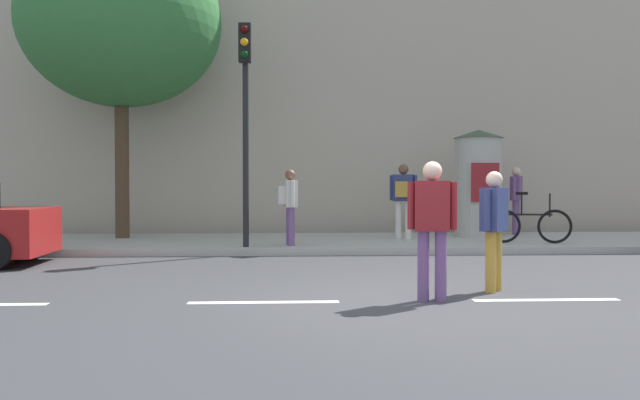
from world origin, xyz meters
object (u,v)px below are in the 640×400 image
at_px(pedestrian_in_dark_shirt, 494,222).
at_px(pedestrian_near_pole, 516,195).
at_px(poster_column, 478,182).
at_px(pedestrian_in_red_top, 403,194).
at_px(traffic_light, 245,98).
at_px(pedestrian_with_backpack, 289,200).
at_px(pedestrian_in_light_jacket, 432,220).
at_px(street_tree, 121,22).
at_px(bicycle_leaning, 529,225).

height_order(pedestrian_in_dark_shirt, pedestrian_near_pole, pedestrian_near_pole).
xyz_separation_m(poster_column, pedestrian_in_red_top, (-1.90, -0.54, -0.27)).
bearing_deg(traffic_light, pedestrian_with_backpack, 24.63).
bearing_deg(traffic_light, pedestrian_in_light_jacket, -63.79).
height_order(traffic_light, street_tree, street_tree).
xyz_separation_m(poster_column, bicycle_leaning, (0.57, -1.79, -0.91)).
height_order(traffic_light, pedestrian_in_dark_shirt, traffic_light).
relative_size(traffic_light, poster_column, 1.72).
relative_size(pedestrian_near_pole, bicycle_leaning, 0.96).
bearing_deg(traffic_light, bicycle_leaning, 5.98).
bearing_deg(pedestrian_in_dark_shirt, pedestrian_with_backpack, 118.22).
height_order(traffic_light, pedestrian_near_pole, traffic_light).
height_order(pedestrian_in_dark_shirt, pedestrian_with_backpack, pedestrian_with_backpack).
bearing_deg(pedestrian_in_red_top, street_tree, 174.99).
bearing_deg(bicycle_leaning, pedestrian_in_red_top, 153.24).
height_order(street_tree, bicycle_leaning, street_tree).
bearing_deg(street_tree, pedestrian_with_backpack, -27.70).
distance_m(street_tree, pedestrian_in_light_jacket, 10.40).
relative_size(poster_column, pedestrian_in_light_jacket, 1.52).
distance_m(street_tree, pedestrian_in_red_top, 7.66).
distance_m(pedestrian_near_pole, bicycle_leaning, 2.56).
relative_size(street_tree, pedestrian_in_light_jacket, 4.16).
bearing_deg(pedestrian_near_pole, street_tree, -176.37).
xyz_separation_m(pedestrian_in_red_top, pedestrian_near_pole, (3.05, 1.18, -0.05)).
bearing_deg(street_tree, bicycle_leaning, -11.44).
xyz_separation_m(poster_column, pedestrian_in_light_jacket, (-2.81, -7.67, -0.46)).
distance_m(poster_column, pedestrian_in_light_jacket, 8.18).
bearing_deg(pedestrian_in_light_jacket, street_tree, 126.13).
height_order(pedestrian_near_pole, bicycle_leaning, pedestrian_near_pole).
bearing_deg(pedestrian_with_backpack, pedestrian_near_pole, 25.10).
height_order(pedestrian_in_light_jacket, pedestrian_in_red_top, pedestrian_in_red_top).
bearing_deg(pedestrian_with_backpack, pedestrian_in_red_top, 29.43).
xyz_separation_m(traffic_light, bicycle_leaning, (5.96, 0.62, -2.57)).
height_order(traffic_light, poster_column, traffic_light).
xyz_separation_m(pedestrian_in_light_jacket, pedestrian_in_dark_shirt, (0.96, 0.66, -0.07)).
distance_m(street_tree, pedestrian_in_dark_shirt, 10.53).
relative_size(poster_column, bicycle_leaning, 1.46).
relative_size(traffic_light, pedestrian_near_pole, 2.62).
xyz_separation_m(street_tree, pedestrian_with_backpack, (3.90, -2.05, -4.09)).
relative_size(poster_column, pedestrian_near_pole, 1.52).
bearing_deg(traffic_light, street_tree, 141.12).
distance_m(pedestrian_in_red_top, bicycle_leaning, 2.85).
xyz_separation_m(poster_column, pedestrian_in_dark_shirt, (-1.84, -7.01, -0.53)).
height_order(street_tree, pedestrian_near_pole, street_tree).
bearing_deg(pedestrian_near_pole, poster_column, -151.04).
distance_m(traffic_light, pedestrian_in_red_top, 4.40).
bearing_deg(street_tree, pedestrian_near_pole, 3.63).
relative_size(poster_column, street_tree, 0.37).
relative_size(traffic_light, pedestrian_in_light_jacket, 2.62).
distance_m(street_tree, bicycle_leaning, 10.28).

